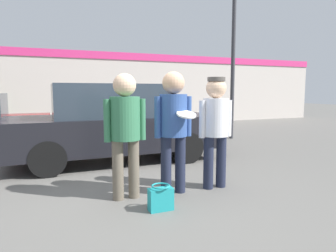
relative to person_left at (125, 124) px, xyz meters
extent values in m
plane|color=#66635E|center=(0.32, 0.30, -1.02)|extent=(56.00, 56.00, 0.00)
cube|color=beige|center=(0.32, 8.70, 0.51)|extent=(24.00, 0.18, 3.06)
cube|color=#E0337A|center=(0.32, 8.59, 1.89)|extent=(24.00, 0.04, 0.30)
cylinder|color=#665B4C|center=(-0.11, 0.00, -0.61)|extent=(0.15, 0.15, 0.81)
cylinder|color=#665B4C|center=(0.11, 0.00, -0.61)|extent=(0.15, 0.15, 0.81)
cylinder|color=#33724C|center=(0.00, 0.00, 0.08)|extent=(0.40, 0.40, 0.57)
cylinder|color=#33724C|center=(-0.24, 0.00, 0.06)|extent=(0.09, 0.09, 0.56)
cylinder|color=#33724C|center=(0.24, 0.00, 0.06)|extent=(0.09, 0.09, 0.56)
sphere|color=#DBB28E|center=(0.00, 0.00, 0.52)|extent=(0.30, 0.30, 0.30)
cylinder|color=#1E2338|center=(0.57, -0.04, -0.60)|extent=(0.15, 0.15, 0.83)
cylinder|color=#1E2338|center=(0.79, -0.04, -0.60)|extent=(0.15, 0.15, 0.83)
cylinder|color=#2D4C8C|center=(0.68, -0.04, 0.10)|extent=(0.39, 0.39, 0.59)
cylinder|color=#2D4C8C|center=(0.44, -0.04, 0.08)|extent=(0.09, 0.09, 0.57)
cylinder|color=#2D4C8C|center=(0.91, -0.04, 0.08)|extent=(0.09, 0.09, 0.57)
sphere|color=tan|center=(0.68, -0.04, 0.55)|extent=(0.31, 0.31, 0.31)
cylinder|color=white|center=(0.75, -0.31, 0.13)|extent=(0.26, 0.26, 0.10)
cylinder|color=#1E2338|center=(1.24, -0.05, -0.62)|extent=(0.15, 0.15, 0.79)
cylinder|color=#1E2338|center=(1.46, -0.05, -0.62)|extent=(0.15, 0.15, 0.79)
cylinder|color=silver|center=(1.35, -0.05, 0.05)|extent=(0.37, 0.37, 0.56)
cylinder|color=silver|center=(1.13, -0.05, 0.03)|extent=(0.09, 0.09, 0.54)
cylinder|color=silver|center=(1.58, -0.05, 0.03)|extent=(0.09, 0.09, 0.54)
sphere|color=#DBB28E|center=(1.35, -0.05, 0.48)|extent=(0.30, 0.30, 0.30)
cylinder|color=#4C4742|center=(1.35, -0.05, 0.61)|extent=(0.26, 0.26, 0.06)
cube|color=black|center=(0.35, 2.32, -0.41)|extent=(4.27, 1.78, 0.67)
cube|color=#28333D|center=(0.26, 2.32, 0.25)|extent=(2.22, 1.53, 0.66)
cylinder|color=black|center=(1.67, 3.11, -0.70)|extent=(0.63, 0.22, 0.63)
cylinder|color=black|center=(1.67, 1.53, -0.70)|extent=(0.63, 0.22, 0.63)
cylinder|color=black|center=(-0.97, 3.11, -0.70)|extent=(0.63, 0.22, 0.63)
cylinder|color=black|center=(-0.97, 1.53, -0.70)|extent=(0.63, 0.22, 0.63)
cylinder|color=black|center=(-1.66, 5.92, -0.69)|extent=(0.65, 0.22, 0.65)
cylinder|color=black|center=(-1.66, 4.25, -0.69)|extent=(0.65, 0.22, 0.65)
cylinder|color=#38383D|center=(4.32, 3.87, 2.01)|extent=(0.12, 0.12, 6.05)
cube|color=teal|center=(0.29, -0.56, -0.88)|extent=(0.30, 0.14, 0.28)
torus|color=teal|center=(0.29, -0.56, -0.71)|extent=(0.23, 0.23, 0.02)
camera|label=1|loc=(-0.97, -3.86, 0.44)|focal=32.00mm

